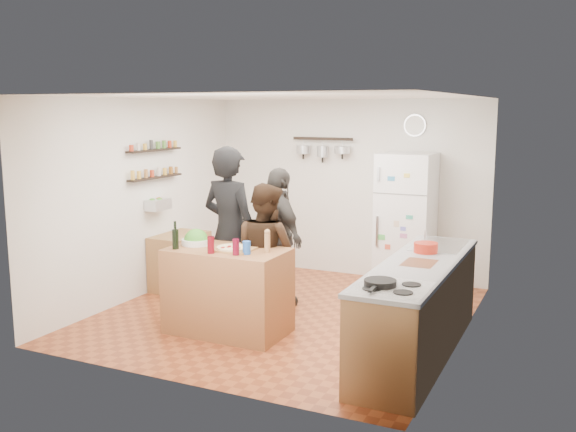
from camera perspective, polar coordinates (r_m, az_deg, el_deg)
The scene contains 26 objects.
room_shell at distance 7.63m, azimuth 0.92°, elevation 1.07°, with size 4.20×4.20×4.20m.
prep_island at distance 6.90m, azimuth -5.37°, elevation -6.64°, with size 1.25×0.72×0.91m, color brown.
pizza_board at distance 6.73m, azimuth -4.93°, elevation -2.96°, with size 0.42×0.34×0.02m, color olive.
pizza at distance 6.73m, azimuth -4.93°, elevation -2.81°, with size 0.34×0.34×0.02m, color #D3BD8B.
salad_bowl at distance 7.04m, azimuth -8.17°, elevation -2.29°, with size 0.32×0.32×0.06m, color silver.
wine_bottle at distance 6.86m, azimuth -9.98°, elevation -2.05°, with size 0.07×0.07×0.21m, color black.
wine_glass_near at distance 6.60m, azimuth -6.87°, elevation -2.56°, with size 0.07×0.07×0.18m, color #540710.
wine_glass_far at distance 6.50m, azimuth -4.66°, elevation -2.77°, with size 0.07×0.07×0.16m, color #500618.
pepper_mill at distance 6.60m, azimuth -1.85°, elevation -2.42°, with size 0.06×0.06×0.19m, color #986A3F.
salt_canister at distance 6.53m, azimuth -3.70°, elevation -2.83°, with size 0.08×0.08×0.13m, color #1B4797.
person_left at distance 7.35m, azimuth -5.19°, elevation -1.42°, with size 0.72×0.47×1.96m, color black.
person_center at distance 7.07m, azimuth -1.99°, elevation -3.42°, with size 0.77×0.60×1.58m, color black.
person_back at distance 7.74m, azimuth -0.81°, elevation -1.89°, with size 0.98×0.41×1.68m, color #2C2A27.
counter_run at distance 6.40m, azimuth 11.49°, elevation -8.16°, with size 0.63×2.63×0.90m, color #9E7042.
stove_top at distance 5.38m, azimuth 9.22°, elevation -6.36°, with size 0.60×0.62×0.02m, color white.
skillet at distance 5.40m, azimuth 8.19°, elevation -5.89°, with size 0.27×0.27×0.05m, color black.
sink at distance 7.08m, azimuth 13.27°, elevation -2.60°, with size 0.50×0.80×0.03m, color silver.
cutting_board at distance 6.26m, azimuth 11.59°, elevation -4.19°, with size 0.30×0.40×0.02m, color brown.
red_bowl at distance 6.70m, azimuth 12.15°, elevation -2.76°, with size 0.24×0.24×0.10m, color #AA2313.
fridge at distance 8.64m, azimuth 10.42°, elevation -0.44°, with size 0.70×0.68×1.80m, color white.
wall_clock at distance 8.84m, azimuth 11.22°, elevation 7.91°, with size 0.30×0.30×0.03m, color silver.
spice_shelf_lower at distance 8.41m, azimuth -11.70°, elevation 3.38°, with size 0.12×1.00×0.03m, color black.
spice_shelf_upper at distance 8.38m, azimuth -11.78°, elevation 5.76°, with size 0.12×1.00×0.03m, color black.
produce_basket at distance 8.44m, azimuth -11.46°, elevation 1.01°, with size 0.18×0.35×0.14m, color silver.
side_table at distance 8.67m, azimuth -9.56°, elevation -3.99°, with size 0.50×0.80×0.73m, color olive.
pot_rack at distance 9.17m, azimuth 3.10°, elevation 6.88°, with size 0.90×0.04×0.04m, color black.
Camera 1 is at (3.10, -6.49, 2.37)m, focal length 40.00 mm.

